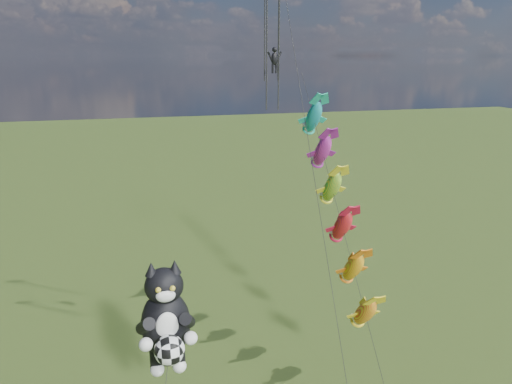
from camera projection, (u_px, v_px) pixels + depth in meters
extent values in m
ellipsoid|color=black|center=(166.00, 324.00, 23.59)|extent=(2.88, 2.64, 3.40)
ellipsoid|color=black|center=(164.00, 286.00, 22.96)|extent=(2.28, 2.19, 1.72)
cone|color=black|center=(151.00, 269.00, 22.59)|extent=(0.77, 0.77, 0.64)
cone|color=black|center=(175.00, 266.00, 22.86)|extent=(0.77, 0.77, 0.64)
ellipsoid|color=white|center=(166.00, 296.00, 22.36)|extent=(0.99, 0.74, 0.62)
ellipsoid|color=white|center=(167.00, 326.00, 22.77)|extent=(1.14, 0.77, 1.40)
sphere|color=gold|center=(158.00, 290.00, 22.12)|extent=(0.25, 0.25, 0.25)
sphere|color=gold|center=(173.00, 288.00, 22.28)|extent=(0.25, 0.25, 0.25)
sphere|color=white|center=(146.00, 345.00, 22.37)|extent=(0.64, 0.64, 0.64)
sphere|color=white|center=(191.00, 338.00, 22.89)|extent=(0.64, 0.64, 0.64)
sphere|color=white|center=(157.00, 369.00, 23.91)|extent=(0.68, 0.68, 0.68)
sphere|color=white|center=(179.00, 366.00, 24.18)|extent=(0.68, 0.68, 0.68)
sphere|color=white|center=(170.00, 350.00, 22.40)|extent=(1.39, 1.39, 1.39)
cylinder|color=black|center=(342.00, 227.00, 30.98)|extent=(0.04, 15.83, 18.30)
ellipsoid|color=red|center=(365.00, 312.00, 28.80)|extent=(0.96, 2.59, 2.78)
ellipsoid|color=yellow|center=(353.00, 268.00, 29.91)|extent=(0.96, 2.59, 2.78)
ellipsoid|color=red|center=(342.00, 226.00, 31.02)|extent=(0.96, 2.59, 2.78)
ellipsoid|color=green|center=(332.00, 187.00, 32.13)|extent=(0.96, 2.59, 2.78)
ellipsoid|color=#D833AC|center=(322.00, 151.00, 33.23)|extent=(0.96, 2.59, 2.78)
ellipsoid|color=#198CBF|center=(313.00, 117.00, 34.34)|extent=(0.96, 2.59, 2.78)
cylinder|color=black|center=(313.00, 167.00, 25.70)|extent=(0.70, 17.08, 27.76)
cylinder|color=black|center=(267.00, 51.00, 29.03)|extent=(0.08, 0.08, 7.20)
cylinder|color=black|center=(278.00, 51.00, 29.21)|extent=(0.08, 0.08, 7.20)
cylinder|color=black|center=(265.00, 16.00, 31.49)|extent=(0.08, 0.08, 8.53)
cylinder|color=black|center=(278.00, 16.00, 31.72)|extent=(0.08, 0.08, 8.53)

